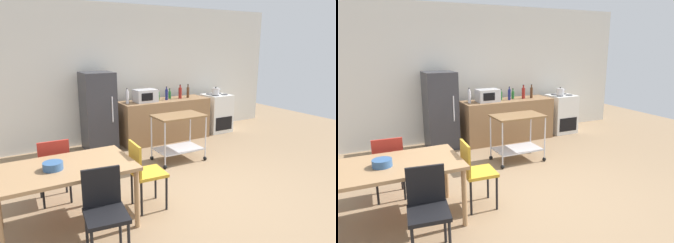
{
  "view_description": "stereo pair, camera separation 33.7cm",
  "coord_description": "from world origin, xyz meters",
  "views": [
    {
      "loc": [
        -2.37,
        -3.24,
        2.06
      ],
      "look_at": [
        0.18,
        1.2,
        0.8
      ],
      "focal_mm": 33.4,
      "sensor_mm": 36.0,
      "label": 1
    },
    {
      "loc": [
        -2.07,
        -3.4,
        2.06
      ],
      "look_at": [
        0.18,
        1.2,
        0.8
      ],
      "focal_mm": 33.4,
      "sensor_mm": 36.0,
      "label": 2
    }
  ],
  "objects": [
    {
      "name": "refrigerator",
      "position": [
        -0.55,
        2.7,
        0.78
      ],
      "size": [
        0.6,
        0.63,
        1.55
      ],
      "color": "#333338",
      "rests_on": "ground_plane"
    },
    {
      "name": "bottle_soy_sauce",
      "position": [
        0.03,
        2.6,
        1.03
      ],
      "size": [
        0.06,
        0.06,
        0.31
      ],
      "color": "silver",
      "rests_on": "kitchen_counter"
    },
    {
      "name": "dining_table",
      "position": [
        -1.76,
        0.13,
        0.67
      ],
      "size": [
        1.5,
        0.9,
        0.75
      ],
      "color": "#A37A51",
      "rests_on": "ground_plane"
    },
    {
      "name": "bottle_olive_oil",
      "position": [
        1.49,
        2.59,
        1.03
      ],
      "size": [
        0.06,
        0.06,
        0.31
      ],
      "color": "#4C2D19",
      "rests_on": "kitchen_counter"
    },
    {
      "name": "stove_oven",
      "position": [
        2.35,
        2.62,
        0.45
      ],
      "size": [
        0.6,
        0.61,
        0.92
      ],
      "color": "white",
      "rests_on": "ground_plane"
    },
    {
      "name": "bottle_wine",
      "position": [
        1.29,
        2.6,
        1.03
      ],
      "size": [
        0.07,
        0.07,
        0.31
      ],
      "color": "maroon",
      "rests_on": "kitchen_counter"
    },
    {
      "name": "chair_red",
      "position": [
        -1.76,
        0.82,
        0.52
      ],
      "size": [
        0.42,
        0.42,
        0.89
      ],
      "rotation": [
        0.0,
        0.0,
        3.1
      ],
      "color": "#B72D23",
      "rests_on": "ground_plane"
    },
    {
      "name": "kitchen_counter",
      "position": [
        0.9,
        2.6,
        0.45
      ],
      "size": [
        2.0,
        0.64,
        0.9
      ],
      "primitive_type": "cube",
      "color": "olive",
      "rests_on": "ground_plane"
    },
    {
      "name": "kitchen_cart",
      "position": [
        0.49,
        1.35,
        0.57
      ],
      "size": [
        0.91,
        0.57,
        0.85
      ],
      "color": "brown",
      "rests_on": "ground_plane"
    },
    {
      "name": "microwave",
      "position": [
        0.43,
        2.59,
        1.03
      ],
      "size": [
        0.46,
        0.35,
        0.26
      ],
      "color": "silver",
      "rests_on": "kitchen_counter"
    },
    {
      "name": "bottle_soda",
      "position": [
        0.77,
        2.66,
        1.0
      ],
      "size": [
        0.06,
        0.06,
        0.23
      ],
      "color": "#1E6628",
      "rests_on": "kitchen_counter"
    },
    {
      "name": "fruit_bowl",
      "position": [
        -1.88,
        0.11,
        0.79
      ],
      "size": [
        0.21,
        0.21,
        0.08
      ],
      "primitive_type": "cylinder",
      "color": "#33598C",
      "rests_on": "dining_table"
    },
    {
      "name": "back_wall",
      "position": [
        0.0,
        3.2,
        1.45
      ],
      "size": [
        8.4,
        0.12,
        2.9
      ],
      "primitive_type": "cube",
      "color": "silver",
      "rests_on": "ground_plane"
    },
    {
      "name": "ground_plane",
      "position": [
        0.0,
        0.0,
        0.0
      ],
      "size": [
        12.0,
        12.0,
        0.0
      ],
      "primitive_type": "plane",
      "color": "#8C7051"
    },
    {
      "name": "bottle_hot_sauce",
      "position": [
        1.08,
        2.69,
        0.99
      ],
      "size": [
        0.06,
        0.06,
        0.23
      ],
      "color": "#1E6628",
      "rests_on": "kitchen_counter"
    },
    {
      "name": "bottle_vinegar",
      "position": [
        0.93,
        2.56,
        1.02
      ],
      "size": [
        0.06,
        0.06,
        0.29
      ],
      "color": "navy",
      "rests_on": "kitchen_counter"
    },
    {
      "name": "kettle",
      "position": [
        2.23,
        2.52,
        1.0
      ],
      "size": [
        0.24,
        0.17,
        0.19
      ],
      "color": "silver",
      "rests_on": "stove_oven"
    },
    {
      "name": "chair_mustard",
      "position": [
        -0.8,
        0.1,
        0.52
      ],
      "size": [
        0.42,
        0.42,
        0.89
      ],
      "rotation": [
        0.0,
        0.0,
        1.51
      ],
      "color": "gold",
      "rests_on": "ground_plane"
    },
    {
      "name": "chair_black",
      "position": [
        -1.54,
        -0.55,
        0.52
      ],
      "size": [
        0.45,
        0.45,
        0.89
      ],
      "rotation": [
        0.0,
        0.0,
        -0.13
      ],
      "color": "black",
      "rests_on": "ground_plane"
    }
  ]
}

